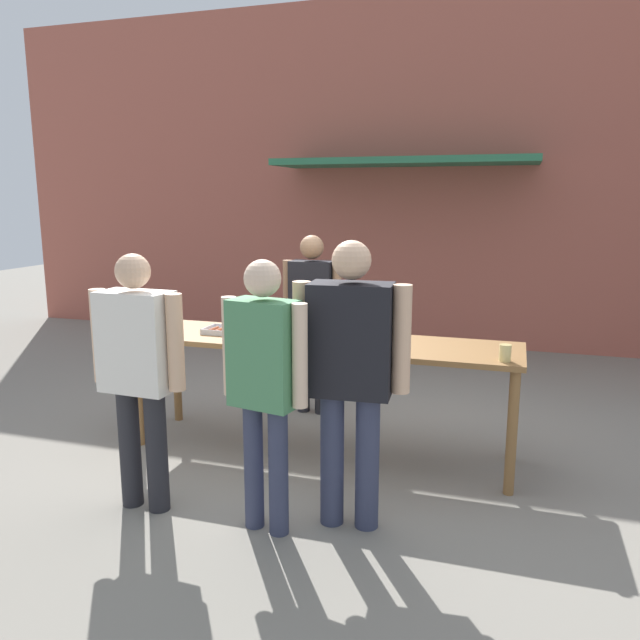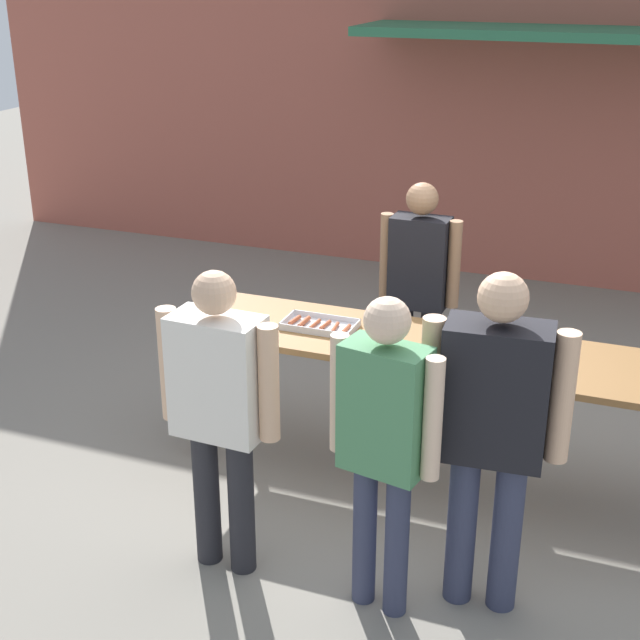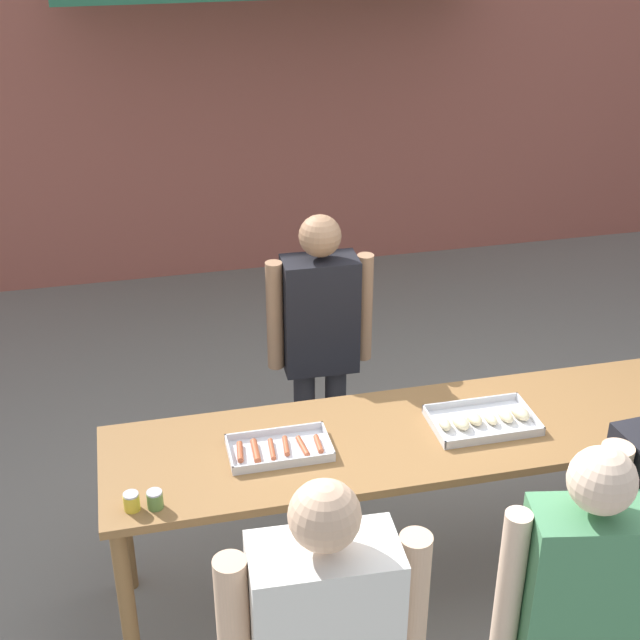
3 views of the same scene
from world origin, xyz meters
name	(u,v)px [view 1 (image 1 of 3)]	position (x,y,z in m)	size (l,w,h in m)	color
ground_plane	(320,451)	(0.00, 0.00, 0.00)	(24.00, 24.00, 0.00)	gray
building_facade_back	(411,175)	(0.00, 3.98, 2.26)	(12.00, 1.11, 4.50)	#A85647
serving_table	(320,351)	(0.00, 0.00, 0.82)	(3.00, 0.73, 0.91)	brown
food_tray_sausages	(232,332)	(-0.73, -0.01, 0.92)	(0.44, 0.25, 0.04)	silver
food_tray_buns	(347,339)	(0.21, -0.01, 0.93)	(0.47, 0.30, 0.06)	silver
condiment_jar_mustard	(145,330)	(-1.37, -0.25, 0.95)	(0.06, 0.06, 0.08)	gold
condiment_jar_ketchup	(155,331)	(-1.28, -0.26, 0.95)	(0.06, 0.06, 0.08)	#567A38
beer_cup	(505,353)	(1.36, -0.25, 0.97)	(0.08, 0.08, 0.11)	#DBC67A
person_server_behind_table	(312,308)	(-0.35, 0.86, 0.99)	(0.56, 0.22, 1.64)	#232328
person_customer_holding_hotdog	(138,362)	(-0.81, -1.19, 0.97)	(0.66, 0.27, 1.64)	#232328
person_customer_with_cup	(351,363)	(0.50, -1.01, 1.02)	(0.69, 0.30, 1.74)	#333851
person_customer_waiting_in_line	(264,373)	(0.05, -1.21, 0.98)	(0.56, 0.29, 1.64)	#333851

